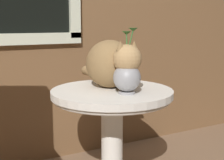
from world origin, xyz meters
The scene contains 3 objects.
wicker_side_table centered at (0.26, 0.25, 0.39)m, with size 0.63×0.63×0.57m.
cat centered at (0.28, 0.29, 0.70)m, with size 0.25×0.56×0.26m.
pewter_vase_with_ivy centered at (0.28, 0.12, 0.67)m, with size 0.13×0.13×0.32m.
Camera 1 is at (-0.54, -1.21, 0.92)m, focal length 52.81 mm.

